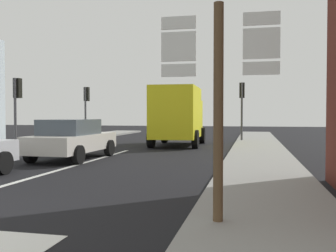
{
  "coord_description": "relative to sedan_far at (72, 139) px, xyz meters",
  "views": [
    {
      "loc": [
        5.58,
        -4.61,
        1.64
      ],
      "look_at": [
        2.39,
        9.83,
        1.2
      ],
      "focal_mm": 41.08,
      "sensor_mm": 36.0,
      "label": 1
    }
  ],
  "objects": [
    {
      "name": "ground_plane",
      "position": [
        0.87,
        1.67,
        -0.76
      ],
      "size": [
        80.0,
        80.0,
        0.0
      ],
      "primitive_type": "plane",
      "color": "black"
    },
    {
      "name": "sidewalk_right",
      "position": [
        6.72,
        -0.33,
        -0.69
      ],
      "size": [
        2.39,
        44.0,
        0.14
      ],
      "primitive_type": "cube",
      "color": "gray",
      "rests_on": "ground"
    },
    {
      "name": "lane_centre_stripe",
      "position": [
        0.87,
        -2.33,
        -0.75
      ],
      "size": [
        0.16,
        12.0,
        0.01
      ],
      "primitive_type": "cube",
      "color": "silver",
      "rests_on": "ground"
    },
    {
      "name": "sedan_far",
      "position": [
        0.0,
        0.0,
        0.0
      ],
      "size": [
        2.02,
        4.23,
        1.47
      ],
      "color": "beige",
      "rests_on": "ground"
    },
    {
      "name": "delivery_truck",
      "position": [
        2.61,
        6.89,
        0.89
      ],
      "size": [
        2.61,
        5.06,
        3.05
      ],
      "color": "yellow",
      "rests_on": "ground"
    },
    {
      "name": "route_sign_post",
      "position": [
        5.98,
        -7.52,
        1.15
      ],
      "size": [
        1.66,
        0.14,
        3.2
      ],
      "color": "brown",
      "rests_on": "ground"
    },
    {
      "name": "traffic_light_far_right",
      "position": [
        5.82,
        10.22,
        1.86
      ],
      "size": [
        0.3,
        0.49,
        3.53
      ],
      "color": "#47474C",
      "rests_on": "ground"
    },
    {
      "name": "traffic_light_near_left",
      "position": [
        -4.08,
        2.73,
        1.69
      ],
      "size": [
        0.3,
        0.49,
        3.3
      ],
      "color": "#47474C",
      "rests_on": "ground"
    },
    {
      "name": "traffic_light_far_left",
      "position": [
        -4.08,
        10.22,
        1.77
      ],
      "size": [
        0.3,
        0.49,
        3.42
      ],
      "color": "#47474C",
      "rests_on": "ground"
    }
  ]
}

